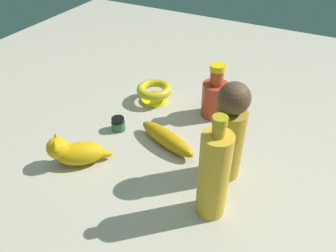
{
  "coord_description": "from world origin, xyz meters",
  "views": [
    {
      "loc": [
        -0.32,
        0.63,
        0.58
      ],
      "look_at": [
        0.0,
        0.0,
        0.05
      ],
      "focal_mm": 35.2,
      "sensor_mm": 36.0,
      "label": 1
    }
  ],
  "objects_px": {
    "bottle_tall": "(214,175)",
    "nail_polish_jar": "(118,124)",
    "cat_figurine": "(74,152)",
    "person_figure_adult": "(229,132)",
    "banana": "(167,138)",
    "bottle_short": "(215,96)",
    "bowl": "(154,91)"
  },
  "relations": [
    {
      "from": "bowl",
      "to": "bottle_short",
      "type": "height_order",
      "value": "bottle_short"
    },
    {
      "from": "bottle_tall",
      "to": "nail_polish_jar",
      "type": "distance_m",
      "value": 0.38
    },
    {
      "from": "bottle_short",
      "to": "nail_polish_jar",
      "type": "bearing_deg",
      "value": 42.38
    },
    {
      "from": "cat_figurine",
      "to": "bowl",
      "type": "bearing_deg",
      "value": -95.68
    },
    {
      "from": "banana",
      "to": "bottle_short",
      "type": "bearing_deg",
      "value": 92.57
    },
    {
      "from": "banana",
      "to": "bottle_tall",
      "type": "bearing_deg",
      "value": -19.84
    },
    {
      "from": "bottle_tall",
      "to": "person_figure_adult",
      "type": "bearing_deg",
      "value": -84.91
    },
    {
      "from": "banana",
      "to": "bottle_tall",
      "type": "xyz_separation_m",
      "value": [
        -0.18,
        0.15,
        0.09
      ]
    },
    {
      "from": "banana",
      "to": "bowl",
      "type": "bearing_deg",
      "value": 147.14
    },
    {
      "from": "bottle_short",
      "to": "bottle_tall",
      "type": "relative_size",
      "value": 0.67
    },
    {
      "from": "bottle_short",
      "to": "person_figure_adult",
      "type": "distance_m",
      "value": 0.26
    },
    {
      "from": "bowl",
      "to": "cat_figurine",
      "type": "relative_size",
      "value": 0.82
    },
    {
      "from": "banana",
      "to": "nail_polish_jar",
      "type": "distance_m",
      "value": 0.16
    },
    {
      "from": "bottle_tall",
      "to": "nail_polish_jar",
      "type": "bearing_deg",
      "value": -23.84
    },
    {
      "from": "person_figure_adult",
      "to": "nail_polish_jar",
      "type": "relative_size",
      "value": 6.38
    },
    {
      "from": "banana",
      "to": "bottle_short",
      "type": "relative_size",
      "value": 1.15
    },
    {
      "from": "banana",
      "to": "nail_polish_jar",
      "type": "height_order",
      "value": "banana"
    },
    {
      "from": "cat_figurine",
      "to": "bottle_tall",
      "type": "xyz_separation_m",
      "value": [
        -0.36,
        -0.02,
        0.07
      ]
    },
    {
      "from": "bottle_short",
      "to": "cat_figurine",
      "type": "bearing_deg",
      "value": 57.28
    },
    {
      "from": "cat_figurine",
      "to": "bottle_tall",
      "type": "distance_m",
      "value": 0.37
    },
    {
      "from": "bowl",
      "to": "bottle_tall",
      "type": "height_order",
      "value": "bottle_tall"
    },
    {
      "from": "cat_figurine",
      "to": "bottle_short",
      "type": "bearing_deg",
      "value": -122.72
    },
    {
      "from": "bottle_short",
      "to": "nail_polish_jar",
      "type": "xyz_separation_m",
      "value": [
        0.22,
        0.2,
        -0.04
      ]
    },
    {
      "from": "bottle_short",
      "to": "banana",
      "type": "bearing_deg",
      "value": 73.02
    },
    {
      "from": "bowl",
      "to": "nail_polish_jar",
      "type": "height_order",
      "value": "bowl"
    },
    {
      "from": "bowl",
      "to": "bottle_short",
      "type": "bearing_deg",
      "value": -175.46
    },
    {
      "from": "bottle_tall",
      "to": "cat_figurine",
      "type": "bearing_deg",
      "value": 2.42
    },
    {
      "from": "person_figure_adult",
      "to": "nail_polish_jar",
      "type": "height_order",
      "value": "person_figure_adult"
    },
    {
      "from": "nail_polish_jar",
      "to": "bottle_short",
      "type": "bearing_deg",
      "value": -137.62
    },
    {
      "from": "cat_figurine",
      "to": "bottle_tall",
      "type": "bearing_deg",
      "value": -177.58
    },
    {
      "from": "bottle_short",
      "to": "nail_polish_jar",
      "type": "distance_m",
      "value": 0.3
    },
    {
      "from": "bowl",
      "to": "person_figure_adult",
      "type": "xyz_separation_m",
      "value": [
        -0.31,
        0.21,
        0.09
      ]
    }
  ]
}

